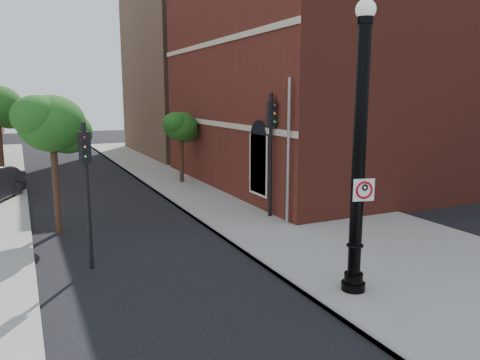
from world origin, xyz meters
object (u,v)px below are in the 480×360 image
lamppost (359,166)px  traffic_signal_left (86,172)px  no_parking_sign (364,190)px  traffic_signal_right (271,135)px

lamppost → traffic_signal_left: size_ratio=1.68×
no_parking_sign → traffic_signal_left: size_ratio=0.13×
no_parking_sign → traffic_signal_left: bearing=153.7°
traffic_signal_left → traffic_signal_right: bearing=1.8°
lamppost → traffic_signal_left: bearing=140.6°
no_parking_sign → traffic_signal_left: (-5.72, 4.83, 0.12)m
lamppost → traffic_signal_left: 7.35m
lamppost → traffic_signal_left: (-5.67, 4.66, -0.43)m
no_parking_sign → traffic_signal_right: bearing=91.7°
lamppost → no_parking_sign: size_ratio=13.03×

